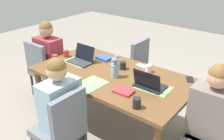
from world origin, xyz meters
TOP-DOWN VIEW (x-y plane):
  - ground_plane at (0.00, 0.00)m, footprint 10.00×10.00m
  - dining_table at (0.00, 0.00)m, footprint 1.90×1.04m
  - chair_far_left_near at (-0.03, 0.83)m, footprint 0.44×0.44m
  - person_far_left_near at (0.05, 0.77)m, footprint 0.36×0.40m
  - chair_head_right_left_mid at (1.27, 0.06)m, footprint 0.44×0.44m
  - person_head_right_left_mid at (1.21, -0.02)m, footprint 0.40×0.36m
  - chair_head_left_left_far at (-1.24, -0.09)m, footprint 0.44×0.44m
  - person_head_left_left_far at (-1.18, -0.02)m, footprint 0.40×0.36m
  - chair_near_right_near at (0.05, -0.87)m, footprint 0.44×0.44m
  - flower_vase at (-0.08, 0.04)m, footprint 0.09×0.10m
  - placemat_far_left_near at (0.02, 0.36)m, footprint 0.27×0.37m
  - placemat_head_right_left_mid at (0.57, -0.01)m, footprint 0.36×0.27m
  - placemat_head_left_left_far at (-0.56, -0.01)m, footprint 0.38×0.28m
  - laptop_head_left_left_far at (-0.52, 0.02)m, footprint 0.32×0.22m
  - laptop_head_right_left_mid at (0.53, -0.03)m, footprint 0.32×0.22m
  - coffee_mug_near_left at (-0.62, 0.42)m, footprint 0.08×0.08m
  - coffee_mug_near_right at (-0.02, -0.19)m, footprint 0.08×0.08m
  - coffee_mug_centre_left at (-0.31, -0.31)m, footprint 0.08×0.08m
  - coffee_mug_centre_right at (0.84, 0.16)m, footprint 0.08×0.08m
  - coffee_mug_far_left at (0.83, -0.03)m, footprint 0.08×0.08m
  - book_red_cover at (0.36, -0.28)m, footprint 0.21×0.15m
  - book_blue_cover at (-0.36, 0.27)m, footprint 0.21×0.15m
  - phone_black at (-0.79, -0.43)m, footprint 0.13×0.17m
  - phone_silver at (-0.16, -0.41)m, footprint 0.16×0.10m

SIDE VIEW (x-z plane):
  - ground_plane at x=0.00m, z-range 0.00..0.00m
  - chair_far_left_near at x=-0.03m, z-range 0.05..0.95m
  - chair_head_right_left_mid at x=1.27m, z-range 0.05..0.95m
  - chair_head_left_left_far at x=-1.24m, z-range 0.05..0.95m
  - chair_near_right_near at x=0.05m, z-range 0.05..0.95m
  - person_far_left_near at x=0.05m, z-range -0.07..1.12m
  - person_head_right_left_mid at x=1.21m, z-range -0.07..1.12m
  - person_head_left_left_far at x=-1.18m, z-range -0.07..1.12m
  - dining_table at x=0.00m, z-range 0.30..1.05m
  - placemat_far_left_near at x=0.02m, z-range 0.75..0.76m
  - placemat_head_right_left_mid at x=0.57m, z-range 0.75..0.76m
  - placemat_head_left_left_far at x=-0.56m, z-range 0.75..0.76m
  - phone_black at x=-0.79m, z-range 0.75..0.76m
  - phone_silver at x=-0.16m, z-range 0.75..0.76m
  - book_blue_cover at x=-0.36m, z-range 0.75..0.78m
  - book_red_cover at x=0.36m, z-range 0.75..0.79m
  - coffee_mug_centre_right at x=0.84m, z-range 0.75..0.84m
  - laptop_head_right_left_mid at x=0.53m, z-range 0.69..0.90m
  - laptop_head_left_left_far at x=-0.52m, z-range 0.69..0.90m
  - coffee_mug_centre_left at x=-0.31m, z-range 0.75..0.84m
  - coffee_mug_far_left at x=0.83m, z-range 0.75..0.85m
  - coffee_mug_near_right at x=-0.02m, z-range 0.75..0.85m
  - coffee_mug_near_left at x=-0.62m, z-range 0.75..0.85m
  - flower_vase at x=-0.08m, z-range 0.75..1.01m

